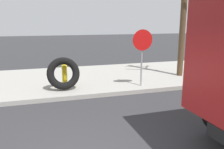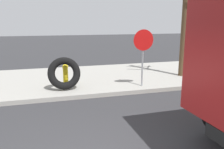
# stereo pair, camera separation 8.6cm
# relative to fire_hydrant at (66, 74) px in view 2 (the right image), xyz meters

# --- Properties ---
(sidewalk_curb) EXTENTS (36.00, 5.00, 0.15)m
(sidewalk_curb) POSITION_rel_fire_hydrant_xyz_m (-0.17, 1.25, -0.52)
(sidewalk_curb) COLOR #99968E
(sidewalk_curb) RESTS_ON ground
(fire_hydrant) EXTENTS (0.22, 0.49, 0.83)m
(fire_hydrant) POSITION_rel_fire_hydrant_xyz_m (0.00, 0.00, 0.00)
(fire_hydrant) COLOR yellow
(fire_hydrant) RESTS_ON sidewalk_curb
(loose_tire) EXTENTS (1.15, 0.58, 1.17)m
(loose_tire) POSITION_rel_fire_hydrant_xyz_m (-0.08, -0.44, 0.14)
(loose_tire) COLOR black
(loose_tire) RESTS_ON sidewalk_curb
(stop_sign) EXTENTS (0.76, 0.08, 2.09)m
(stop_sign) POSITION_rel_fire_hydrant_xyz_m (2.75, -0.78, 1.01)
(stop_sign) COLOR gray
(stop_sign) RESTS_ON sidewalk_curb
(bare_tree) EXTENTS (1.44, 1.42, 5.50)m
(bare_tree) POSITION_rel_fire_hydrant_xyz_m (5.12, 0.32, 2.38)
(bare_tree) COLOR #4C3823
(bare_tree) RESTS_ON sidewalk_curb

